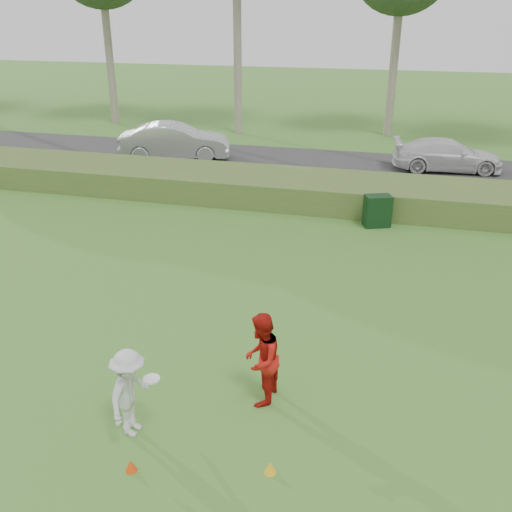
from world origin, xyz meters
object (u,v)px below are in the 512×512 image
(utility_cabinet, at_px, (377,211))
(cone_yellow, at_px, (270,467))
(car_mid, at_px, (175,141))
(player_white, at_px, (130,393))
(car_right, at_px, (447,155))
(player_red, at_px, (261,359))
(cone_orange, at_px, (131,466))

(utility_cabinet, bearing_deg, cone_yellow, -116.96)
(cone_yellow, relative_size, car_mid, 0.04)
(player_white, xyz_separation_m, car_right, (5.63, 18.21, -0.06))
(player_red, bearing_deg, utility_cabinet, 174.50)
(cone_orange, xyz_separation_m, utility_cabinet, (2.88, 11.61, 0.41))
(player_red, relative_size, utility_cabinet, 1.70)
(player_red, height_order, car_mid, player_red)
(player_white, relative_size, cone_orange, 7.73)
(player_white, xyz_separation_m, cone_yellow, (2.40, -0.32, -0.67))
(cone_orange, bearing_deg, car_mid, 110.08)
(player_white, bearing_deg, car_mid, 23.26)
(player_red, height_order, car_right, player_red)
(utility_cabinet, distance_m, car_right, 7.79)
(player_white, relative_size, cone_yellow, 7.57)
(player_red, xyz_separation_m, cone_yellow, (0.56, -1.65, -0.76))
(player_white, bearing_deg, cone_orange, -153.45)
(player_white, height_order, utility_cabinet, player_white)
(car_mid, bearing_deg, player_red, -169.57)
(cone_orange, bearing_deg, utility_cabinet, 76.07)
(utility_cabinet, height_order, car_mid, car_mid)
(player_red, xyz_separation_m, cone_orange, (-1.48, -2.15, -0.76))
(cone_orange, bearing_deg, player_red, 55.32)
(player_red, bearing_deg, cone_yellow, 21.75)
(player_white, xyz_separation_m, utility_cabinet, (3.23, 10.80, -0.27))
(player_red, height_order, cone_orange, player_red)
(player_red, bearing_deg, player_white, -51.08)
(car_right, bearing_deg, utility_cabinet, 155.13)
(player_white, bearing_deg, cone_yellow, -94.19)
(player_red, distance_m, cone_yellow, 1.90)
(cone_yellow, relative_size, car_right, 0.05)
(cone_yellow, bearing_deg, car_right, 80.10)
(cone_orange, bearing_deg, car_right, 74.48)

